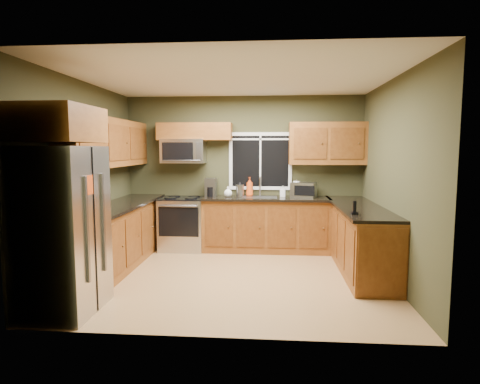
# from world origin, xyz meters

# --- Properties ---
(floor) EXTENTS (4.20, 4.20, 0.00)m
(floor) POSITION_xyz_m (0.00, 0.00, 0.00)
(floor) COLOR #A67949
(floor) RESTS_ON ground
(ceiling) EXTENTS (4.20, 4.20, 0.00)m
(ceiling) POSITION_xyz_m (0.00, 0.00, 2.70)
(ceiling) COLOR white
(ceiling) RESTS_ON back_wall
(back_wall) EXTENTS (4.20, 0.00, 4.20)m
(back_wall) POSITION_xyz_m (0.00, 1.80, 1.35)
(back_wall) COLOR #36361E
(back_wall) RESTS_ON ground
(front_wall) EXTENTS (4.20, 0.00, 4.20)m
(front_wall) POSITION_xyz_m (0.00, -1.80, 1.35)
(front_wall) COLOR #36361E
(front_wall) RESTS_ON ground
(left_wall) EXTENTS (0.00, 3.60, 3.60)m
(left_wall) POSITION_xyz_m (-2.10, 0.00, 1.35)
(left_wall) COLOR #36361E
(left_wall) RESTS_ON ground
(right_wall) EXTENTS (0.00, 3.60, 3.60)m
(right_wall) POSITION_xyz_m (2.10, 0.00, 1.35)
(right_wall) COLOR #36361E
(right_wall) RESTS_ON ground
(window) EXTENTS (1.12, 0.03, 1.02)m
(window) POSITION_xyz_m (0.30, 1.78, 1.55)
(window) COLOR white
(window) RESTS_ON back_wall
(base_cabinets_left) EXTENTS (0.60, 2.65, 0.90)m
(base_cabinets_left) POSITION_xyz_m (-1.80, 0.48, 0.45)
(base_cabinets_left) COLOR brown
(base_cabinets_left) RESTS_ON ground
(countertop_left) EXTENTS (0.65, 2.65, 0.04)m
(countertop_left) POSITION_xyz_m (-1.78, 0.48, 0.92)
(countertop_left) COLOR black
(countertop_left) RESTS_ON base_cabinets_left
(base_cabinets_back) EXTENTS (2.17, 0.60, 0.90)m
(base_cabinets_back) POSITION_xyz_m (0.42, 1.50, 0.45)
(base_cabinets_back) COLOR brown
(base_cabinets_back) RESTS_ON ground
(countertop_back) EXTENTS (2.17, 0.65, 0.04)m
(countertop_back) POSITION_xyz_m (0.42, 1.48, 0.92)
(countertop_back) COLOR black
(countertop_back) RESTS_ON base_cabinets_back
(base_cabinets_peninsula) EXTENTS (0.60, 2.52, 0.90)m
(base_cabinets_peninsula) POSITION_xyz_m (1.80, 0.54, 0.45)
(base_cabinets_peninsula) COLOR brown
(base_cabinets_peninsula) RESTS_ON ground
(countertop_peninsula) EXTENTS (0.65, 2.50, 0.04)m
(countertop_peninsula) POSITION_xyz_m (1.78, 0.55, 0.92)
(countertop_peninsula) COLOR black
(countertop_peninsula) RESTS_ON base_cabinets_peninsula
(upper_cabinets_left) EXTENTS (0.33, 2.65, 0.72)m
(upper_cabinets_left) POSITION_xyz_m (-1.94, 0.48, 1.86)
(upper_cabinets_left) COLOR brown
(upper_cabinets_left) RESTS_ON left_wall
(upper_cabinets_back_left) EXTENTS (1.30, 0.33, 0.30)m
(upper_cabinets_back_left) POSITION_xyz_m (-0.85, 1.64, 2.07)
(upper_cabinets_back_left) COLOR brown
(upper_cabinets_back_left) RESTS_ON back_wall
(upper_cabinets_back_right) EXTENTS (1.30, 0.33, 0.72)m
(upper_cabinets_back_right) POSITION_xyz_m (1.45, 1.64, 1.86)
(upper_cabinets_back_right) COLOR brown
(upper_cabinets_back_right) RESTS_ON back_wall
(upper_cabinet_over_fridge) EXTENTS (0.72, 0.90, 0.38)m
(upper_cabinet_over_fridge) POSITION_xyz_m (-1.74, -1.30, 2.03)
(upper_cabinet_over_fridge) COLOR brown
(upper_cabinet_over_fridge) RESTS_ON left_wall
(refrigerator) EXTENTS (0.74, 0.90, 1.80)m
(refrigerator) POSITION_xyz_m (-1.74, -1.30, 0.90)
(refrigerator) COLOR #B7B7BC
(refrigerator) RESTS_ON ground
(range) EXTENTS (0.76, 0.69, 0.94)m
(range) POSITION_xyz_m (-1.05, 1.47, 0.47)
(range) COLOR #B7B7BC
(range) RESTS_ON ground
(microwave) EXTENTS (0.76, 0.41, 0.42)m
(microwave) POSITION_xyz_m (-1.05, 1.61, 1.73)
(microwave) COLOR #B7B7BC
(microwave) RESTS_ON back_wall
(sink) EXTENTS (0.60, 0.42, 0.36)m
(sink) POSITION_xyz_m (0.30, 1.49, 0.95)
(sink) COLOR slate
(sink) RESTS_ON countertop_back
(toaster_oven) EXTENTS (0.48, 0.43, 0.25)m
(toaster_oven) POSITION_xyz_m (1.06, 1.55, 1.07)
(toaster_oven) COLOR #B7B7BC
(toaster_oven) RESTS_ON countertop_back
(coffee_maker) EXTENTS (0.19, 0.26, 0.32)m
(coffee_maker) POSITION_xyz_m (-0.56, 1.56, 1.09)
(coffee_maker) COLOR slate
(coffee_maker) RESTS_ON countertop_back
(kettle) EXTENTS (0.16, 0.16, 0.25)m
(kettle) POSITION_xyz_m (-0.05, 1.60, 1.06)
(kettle) COLOR #B7B7BC
(kettle) RESTS_ON countertop_back
(paper_towel_roll) EXTENTS (0.12, 0.12, 0.30)m
(paper_towel_roll) POSITION_xyz_m (0.94, 1.68, 1.07)
(paper_towel_roll) COLOR white
(paper_towel_roll) RESTS_ON countertop_back
(soap_bottle_a) EXTENTS (0.16, 0.16, 0.33)m
(soap_bottle_a) POSITION_xyz_m (0.12, 1.65, 1.11)
(soap_bottle_a) COLOR #D64714
(soap_bottle_a) RESTS_ON countertop_back
(soap_bottle_b) EXTENTS (0.10, 0.10, 0.19)m
(soap_bottle_b) POSITION_xyz_m (0.70, 1.59, 1.04)
(soap_bottle_b) COLOR white
(soap_bottle_b) RESTS_ON countertop_back
(soap_bottle_c) EXTENTS (0.18, 0.18, 0.18)m
(soap_bottle_c) POSITION_xyz_m (-0.25, 1.50, 1.03)
(soap_bottle_c) COLOR white
(soap_bottle_c) RESTS_ON countertop_back
(cordless_phone) EXTENTS (0.08, 0.08, 0.18)m
(cordless_phone) POSITION_xyz_m (1.55, -0.26, 0.99)
(cordless_phone) COLOR black
(cordless_phone) RESTS_ON countertop_peninsula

